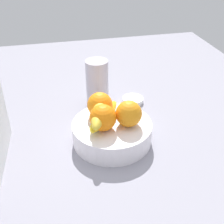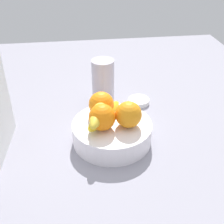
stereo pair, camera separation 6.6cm
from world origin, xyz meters
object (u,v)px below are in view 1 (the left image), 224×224
object	(u,v)px
jar_lid	(133,100)
orange_front_right	(100,105)
banana_bunch	(102,114)
thermos_tumbler	(97,83)
orange_center	(103,118)
fruit_bowl	(112,132)
orange_front_left	(129,114)

from	to	relation	value
jar_lid	orange_front_right	bearing A→B (deg)	135.68
banana_bunch	thermos_tumbler	world-z (taller)	thermos_tumbler
orange_center	jar_lid	size ratio (longest dim) A/B	1.00
banana_bunch	orange_center	bearing A→B (deg)	174.70
orange_front_right	jar_lid	size ratio (longest dim) A/B	1.00
fruit_bowl	orange_front_right	bearing A→B (deg)	27.26
orange_front_left	thermos_tumbler	world-z (taller)	thermos_tumbler
fruit_bowl	jar_lid	xyz separation A→B (cm)	(20.44, -12.58, -2.29)
orange_center	thermos_tumbler	distance (cm)	24.30
orange_center	banana_bunch	xyz separation A→B (cm)	(3.06, -0.28, -0.70)
thermos_tumbler	orange_center	bearing A→B (deg)	173.23
orange_front_left	banana_bunch	bearing A→B (deg)	69.61
orange_center	banana_bunch	world-z (taller)	orange_center
orange_front_left	thermos_tumbler	size ratio (longest dim) A/B	0.45
orange_center	jar_lid	distance (cm)	28.86
orange_front_right	orange_center	size ratio (longest dim) A/B	1.00
fruit_bowl	orange_front_left	world-z (taller)	orange_front_left
orange_front_left	banana_bunch	xyz separation A→B (cm)	(2.70, 7.25, -0.70)
orange_center	orange_front_left	bearing A→B (deg)	-87.22
thermos_tumbler	jar_lid	distance (cm)	14.92
fruit_bowl	orange_center	world-z (taller)	orange_center
orange_front_left	orange_front_right	distance (cm)	9.63
fruit_bowl	thermos_tumbler	world-z (taller)	thermos_tumbler
banana_bunch	fruit_bowl	bearing A→B (deg)	-111.14
orange_center	jar_lid	world-z (taller)	orange_center
thermos_tumbler	jar_lid	bearing A→B (deg)	-97.30
fruit_bowl	orange_front_right	size ratio (longest dim) A/B	3.09
jar_lid	orange_center	bearing A→B (deg)	145.15
orange_front_left	orange_center	world-z (taller)	same
orange_front_right	banana_bunch	xyz separation A→B (cm)	(-3.88, 0.21, -0.70)
fruit_bowl	orange_front_left	distance (cm)	8.43
fruit_bowl	orange_center	xyz separation A→B (cm)	(-1.99, 3.04, 6.95)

